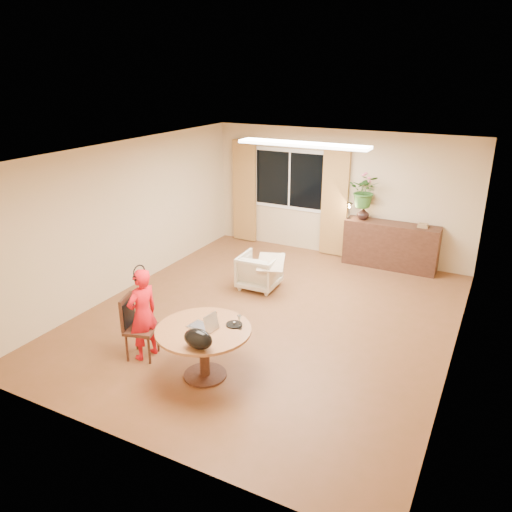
{
  "coord_description": "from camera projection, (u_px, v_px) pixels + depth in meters",
  "views": [
    {
      "loc": [
        3.07,
        -6.41,
        3.72
      ],
      "look_at": [
        -0.13,
        -0.2,
        1.08
      ],
      "focal_mm": 35.0,
      "sensor_mm": 36.0,
      "label": 1
    }
  ],
  "objects": [
    {
      "name": "wall_right",
      "position": [
        465.0,
        272.0,
        6.33
      ],
      "size": [
        0.0,
        6.5,
        6.5
      ],
      "primitive_type": "plane",
      "rotation": [
        1.57,
        0.0,
        -1.57
      ],
      "color": "tan",
      "rests_on": "floor"
    },
    {
      "name": "child",
      "position": [
        143.0,
        314.0,
        6.65
      ],
      "size": [
        0.53,
        0.4,
        1.29
      ],
      "primitive_type": "imported",
      "rotation": [
        0.0,
        0.0,
        -1.79
      ],
      "color": "red",
      "rests_on": "floor"
    },
    {
      "name": "throw",
      "position": [
        271.0,
        258.0,
        8.6
      ],
      "size": [
        0.61,
        0.67,
        0.03
      ],
      "primitive_type": null,
      "rotation": [
        0.0,
        0.0,
        0.33
      ],
      "color": "beige",
      "rests_on": "armchair"
    },
    {
      "name": "laptop",
      "position": [
        201.0,
        319.0,
        6.19
      ],
      "size": [
        0.38,
        0.28,
        0.23
      ],
      "primitive_type": null,
      "rotation": [
        0.0,
        0.0,
        -0.14
      ],
      "color": "#B7B7BC",
      "rests_on": "dining_table"
    },
    {
      "name": "desk_lamp",
      "position": [
        349.0,
        210.0,
        9.91
      ],
      "size": [
        0.17,
        0.17,
        0.33
      ],
      "primitive_type": null,
      "rotation": [
        0.0,
        0.0,
        -0.32
      ],
      "color": "black",
      "rests_on": "sideboard"
    },
    {
      "name": "wall_back",
      "position": [
        339.0,
        194.0,
        10.21
      ],
      "size": [
        5.5,
        0.0,
        5.5
      ],
      "primitive_type": "plane",
      "rotation": [
        1.57,
        0.0,
        0.0
      ],
      "color": "tan",
      "rests_on": "floor"
    },
    {
      "name": "book_stack",
      "position": [
        423.0,
        225.0,
        9.38
      ],
      "size": [
        0.23,
        0.2,
        0.08
      ],
      "primitive_type": null,
      "rotation": [
        0.0,
        0.0,
        -0.33
      ],
      "color": "brown",
      "rests_on": "sideboard"
    },
    {
      "name": "pot_lid",
      "position": [
        234.0,
        324.0,
        6.28
      ],
      "size": [
        0.25,
        0.25,
        0.03
      ],
      "primitive_type": null,
      "rotation": [
        0.0,
        0.0,
        0.19
      ],
      "color": "white",
      "rests_on": "dining_table"
    },
    {
      "name": "window",
      "position": [
        290.0,
        180.0,
        10.59
      ],
      "size": [
        1.7,
        0.03,
        1.3
      ],
      "color": "white",
      "rests_on": "wall_back"
    },
    {
      "name": "wine_glass",
      "position": [
        240.0,
        322.0,
        6.17
      ],
      "size": [
        0.08,
        0.08,
        0.18
      ],
      "primitive_type": null,
      "rotation": [
        0.0,
        0.0,
        -0.22
      ],
      "color": "white",
      "rests_on": "dining_table"
    },
    {
      "name": "ceiling_panel",
      "position": [
        303.0,
        144.0,
        8.06
      ],
      "size": [
        2.2,
        0.35,
        0.05
      ],
      "primitive_type": "cube",
      "color": "white",
      "rests_on": "ceiling"
    },
    {
      "name": "bouquet",
      "position": [
        365.0,
        191.0,
        9.69
      ],
      "size": [
        0.65,
        0.58,
        0.66
      ],
      "primitive_type": "imported",
      "rotation": [
        0.0,
        0.0,
        0.12
      ],
      "color": "#306A27",
      "rests_on": "vase"
    },
    {
      "name": "handbag",
      "position": [
        198.0,
        339.0,
        5.72
      ],
      "size": [
        0.38,
        0.24,
        0.24
      ],
      "primitive_type": null,
      "rotation": [
        0.0,
        0.0,
        0.06
      ],
      "color": "black",
      "rests_on": "dining_table"
    },
    {
      "name": "ceiling",
      "position": [
        271.0,
        153.0,
        7.05
      ],
      "size": [
        6.5,
        6.5,
        0.0
      ],
      "primitive_type": "plane",
      "rotation": [
        3.14,
        0.0,
        0.0
      ],
      "color": "white",
      "rests_on": "wall_back"
    },
    {
      "name": "dining_chair",
      "position": [
        141.0,
        327.0,
        6.72
      ],
      "size": [
        0.52,
        0.5,
        0.89
      ],
      "primitive_type": null,
      "rotation": [
        0.0,
        0.0,
        0.29
      ],
      "color": "#311A10",
      "rests_on": "floor"
    },
    {
      "name": "vase",
      "position": [
        363.0,
        213.0,
        9.85
      ],
      "size": [
        0.3,
        0.3,
        0.25
      ],
      "primitive_type": "imported",
      "rotation": [
        0.0,
        0.0,
        0.34
      ],
      "color": "black",
      "rests_on": "sideboard"
    },
    {
      "name": "curtain_left",
      "position": [
        245.0,
        191.0,
        11.1
      ],
      "size": [
        0.55,
        0.08,
        2.25
      ],
      "primitive_type": "cube",
      "color": "olive",
      "rests_on": "wall_back"
    },
    {
      "name": "floor",
      "position": [
        269.0,
        317.0,
        7.96
      ],
      "size": [
        6.5,
        6.5,
        0.0
      ],
      "primitive_type": "plane",
      "color": "brown",
      "rests_on": "ground"
    },
    {
      "name": "tumbler",
      "position": [
        214.0,
        317.0,
        6.37
      ],
      "size": [
        0.09,
        0.09,
        0.11
      ],
      "primitive_type": null,
      "rotation": [
        0.0,
        0.0,
        0.19
      ],
      "color": "white",
      "rests_on": "dining_table"
    },
    {
      "name": "armchair",
      "position": [
        259.0,
        271.0,
        8.92
      ],
      "size": [
        0.7,
        0.72,
        0.63
      ],
      "primitive_type": "imported",
      "rotation": [
        0.0,
        0.0,
        3.19
      ],
      "color": "beige",
      "rests_on": "floor"
    },
    {
      "name": "sideboard",
      "position": [
        391.0,
        245.0,
        9.8
      ],
      "size": [
        1.81,
        0.44,
        0.9
      ],
      "primitive_type": "cube",
      "color": "#311A10",
      "rests_on": "floor"
    },
    {
      "name": "curtain_right",
      "position": [
        335.0,
        202.0,
        10.2
      ],
      "size": [
        0.55,
        0.08,
        2.25
      ],
      "primitive_type": "cube",
      "color": "olive",
      "rests_on": "wall_back"
    },
    {
      "name": "dining_table",
      "position": [
        204.0,
        339.0,
        6.25
      ],
      "size": [
        1.2,
        1.2,
        0.68
      ],
      "color": "brown",
      "rests_on": "floor"
    },
    {
      "name": "wall_left",
      "position": [
        128.0,
        216.0,
        8.68
      ],
      "size": [
        0.0,
        6.5,
        6.5
      ],
      "primitive_type": "plane",
      "rotation": [
        1.57,
        0.0,
        1.57
      ],
      "color": "tan",
      "rests_on": "floor"
    }
  ]
}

